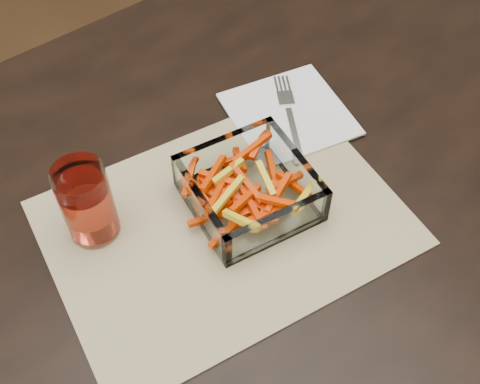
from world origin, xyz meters
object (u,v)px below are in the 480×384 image
Objects in this scene: tumbler at (87,204)px; fork at (289,113)px; glass_bowl at (249,191)px; dining_table at (287,194)px.

tumbler is 0.34m from fork.
glass_bowl is 0.21m from tumbler.
tumbler is 0.71× the size of fork.
glass_bowl reaches higher than dining_table.
tumbler is at bearing -149.06° from fork.
dining_table is 9.89× the size of fork.
dining_table is 9.16× the size of glass_bowl.
tumbler reaches higher than dining_table.
dining_table is at bearing -12.25° from tumbler.
tumbler is at bearing 167.75° from dining_table.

